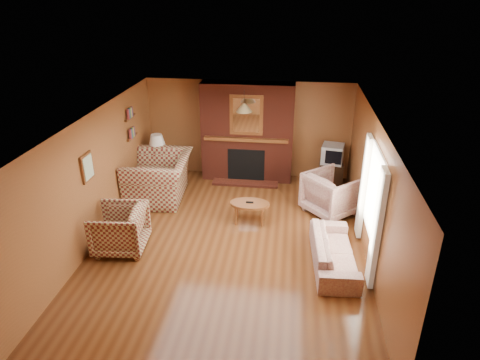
# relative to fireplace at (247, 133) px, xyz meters

# --- Properties ---
(floor) EXTENTS (6.50, 6.50, 0.00)m
(floor) POSITION_rel_fireplace_xyz_m (0.00, -2.98, -1.18)
(floor) COLOR #4F2710
(floor) RESTS_ON ground
(ceiling) EXTENTS (6.50, 6.50, 0.00)m
(ceiling) POSITION_rel_fireplace_xyz_m (0.00, -2.98, 1.22)
(ceiling) COLOR silver
(ceiling) RESTS_ON wall_back
(wall_back) EXTENTS (6.50, 0.00, 6.50)m
(wall_back) POSITION_rel_fireplace_xyz_m (0.00, 0.27, 0.02)
(wall_back) COLOR brown
(wall_back) RESTS_ON floor
(wall_front) EXTENTS (6.50, 0.00, 6.50)m
(wall_front) POSITION_rel_fireplace_xyz_m (0.00, -6.23, 0.02)
(wall_front) COLOR brown
(wall_front) RESTS_ON floor
(wall_left) EXTENTS (0.00, 6.50, 6.50)m
(wall_left) POSITION_rel_fireplace_xyz_m (-2.50, -2.98, 0.02)
(wall_left) COLOR brown
(wall_left) RESTS_ON floor
(wall_right) EXTENTS (0.00, 6.50, 6.50)m
(wall_right) POSITION_rel_fireplace_xyz_m (2.50, -2.98, 0.02)
(wall_right) COLOR brown
(wall_right) RESTS_ON floor
(fireplace) EXTENTS (2.20, 0.82, 2.40)m
(fireplace) POSITION_rel_fireplace_xyz_m (0.00, 0.00, 0.00)
(fireplace) COLOR #5A1F13
(fireplace) RESTS_ON floor
(window_right) EXTENTS (0.10, 1.85, 2.00)m
(window_right) POSITION_rel_fireplace_xyz_m (2.45, -3.18, -0.06)
(window_right) COLOR beige
(window_right) RESTS_ON wall_right
(bookshelf) EXTENTS (0.09, 0.55, 0.71)m
(bookshelf) POSITION_rel_fireplace_xyz_m (-2.44, -1.08, 0.48)
(bookshelf) COLOR brown
(bookshelf) RESTS_ON wall_left
(botanical_print) EXTENTS (0.05, 0.40, 0.50)m
(botanical_print) POSITION_rel_fireplace_xyz_m (-2.47, -3.28, 0.37)
(botanical_print) COLOR brown
(botanical_print) RESTS_ON wall_left
(pendant_light) EXTENTS (0.36, 0.36, 0.48)m
(pendant_light) POSITION_rel_fireplace_xyz_m (0.00, -0.68, 0.82)
(pendant_light) COLOR black
(pendant_light) RESTS_ON ceiling
(plaid_loveseat) EXTENTS (1.45, 1.64, 1.01)m
(plaid_loveseat) POSITION_rel_fireplace_xyz_m (-1.85, -1.33, -0.68)
(plaid_loveseat) COLOR maroon
(plaid_loveseat) RESTS_ON floor
(plaid_armchair) EXTENTS (1.00, 0.98, 0.84)m
(plaid_armchair) POSITION_rel_fireplace_xyz_m (-1.95, -3.45, -0.76)
(plaid_armchair) COLOR maroon
(plaid_armchair) RESTS_ON floor
(floral_sofa) EXTENTS (0.79, 1.81, 0.52)m
(floral_sofa) POSITION_rel_fireplace_xyz_m (1.90, -3.43, -0.92)
(floral_sofa) COLOR beige
(floral_sofa) RESTS_ON floor
(floral_armchair) EXTENTS (1.39, 1.39, 0.91)m
(floral_armchair) POSITION_rel_fireplace_xyz_m (1.97, -1.56, -0.73)
(floral_armchair) COLOR beige
(floral_armchair) RESTS_ON floor
(coffee_table) EXTENTS (0.81, 0.50, 0.46)m
(coffee_table) POSITION_rel_fireplace_xyz_m (0.29, -2.16, -0.80)
(coffee_table) COLOR brown
(coffee_table) RESTS_ON floor
(side_table) EXTENTS (0.46, 0.46, 0.57)m
(side_table) POSITION_rel_fireplace_xyz_m (-2.10, -0.53, -0.90)
(side_table) COLOR brown
(side_table) RESTS_ON floor
(table_lamp) EXTENTS (0.40, 0.40, 0.67)m
(table_lamp) POSITION_rel_fireplace_xyz_m (-2.10, -0.53, -0.24)
(table_lamp) COLOR white
(table_lamp) RESTS_ON side_table
(tv_stand) EXTENTS (0.57, 0.52, 0.60)m
(tv_stand) POSITION_rel_fireplace_xyz_m (2.05, -0.18, -0.88)
(tv_stand) COLOR black
(tv_stand) RESTS_ON floor
(crt_tv) EXTENTS (0.56, 0.56, 0.45)m
(crt_tv) POSITION_rel_fireplace_xyz_m (2.05, -0.19, -0.36)
(crt_tv) COLOR #A5A8AD
(crt_tv) RESTS_ON tv_stand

